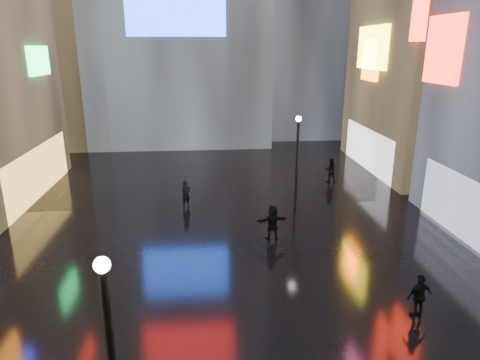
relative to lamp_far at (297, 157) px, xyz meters
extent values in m
plane|color=black|center=(-4.04, -2.44, -2.94)|extent=(140.00, 140.00, 0.00)
cube|color=#FFC659|center=(-15.14, 3.56, -1.44)|extent=(0.20, 10.00, 3.00)
cube|color=#1BF367|center=(-14.89, 5.38, 4.97)|extent=(0.25, 3.00, 1.71)
cube|color=white|center=(7.06, -5.44, -1.44)|extent=(0.20, 9.00, 3.00)
cube|color=#FF1E0C|center=(6.81, -1.32, 5.64)|extent=(0.25, 2.99, 3.26)
cube|color=white|center=(7.06, 7.56, -1.44)|extent=(0.20, 9.00, 3.00)
cube|color=#FFF019|center=(6.81, 7.88, 5.71)|extent=(0.25, 4.92, 2.91)
cube|color=orange|center=(6.81, 8.00, 4.90)|extent=(0.25, 2.63, 2.87)
cube|color=#194CFF|center=(-7.04, 14.46, 9.06)|extent=(8.00, 0.20, 5.00)
sphere|color=white|center=(-6.92, -15.39, 2.11)|extent=(0.30, 0.30, 0.30)
cylinder|color=black|center=(0.00, 0.00, -0.44)|extent=(0.16, 0.16, 5.00)
sphere|color=white|center=(0.00, 0.00, 2.11)|extent=(0.30, 0.30, 0.30)
imported|color=black|center=(1.97, -10.45, -2.16)|extent=(0.98, 0.55, 1.57)
imported|color=black|center=(-1.96, -3.99, -2.10)|extent=(1.63, 0.75, 1.69)
imported|color=black|center=(-6.14, 0.64, -2.17)|extent=(0.68, 0.64, 1.55)
imported|color=black|center=(3.34, 4.56, -2.13)|extent=(0.85, 0.70, 1.63)
imported|color=black|center=(-2.21, -14.45, -0.97)|extent=(1.29, 1.29, 0.83)
camera|label=1|loc=(-5.07, -22.33, 5.79)|focal=32.00mm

